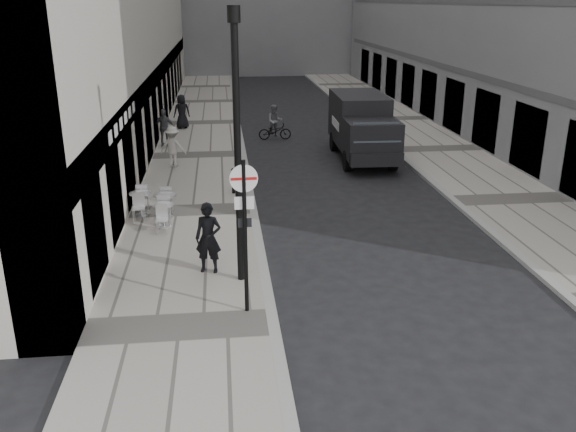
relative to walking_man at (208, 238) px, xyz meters
name	(u,v)px	position (x,y,z in m)	size (l,w,h in m)	color
ground	(286,404)	(1.38, -5.45, -1.03)	(120.00, 120.00, 0.00)	black
sidewalk	(199,156)	(-0.62, 12.55, -0.97)	(4.00, 60.00, 0.12)	#9F988F
far_sidewalk	(436,150)	(10.38, 12.55, -0.97)	(4.00, 60.00, 0.12)	#9F988F
walking_man	(208,238)	(0.00, 0.00, 0.00)	(0.66, 0.43, 1.82)	black
sign_post	(245,217)	(0.85, -2.19, 1.31)	(0.59, 0.10, 3.46)	black
lamppost	(237,137)	(0.78, -0.55, 2.67)	(0.29, 0.29, 6.44)	black
bollard_near	(246,179)	(1.23, 6.72, -0.43)	(0.13, 0.13, 0.95)	black
bollard_far	(233,182)	(0.78, 6.61, -0.48)	(0.11, 0.11, 0.86)	black
panel_van	(362,124)	(6.53, 11.50, 0.51)	(2.32, 5.88, 2.74)	black
cyclist	(275,126)	(3.10, 15.79, -0.35)	(1.63, 0.61, 1.75)	black
pedestrian_a	(165,128)	(-2.22, 14.44, -0.03)	(1.03, 0.43, 1.75)	#525357
pedestrian_b	(173,147)	(-1.58, 10.53, -0.06)	(1.09, 0.63, 1.69)	#B6B1A8
pedestrian_c	(182,112)	(-1.64, 18.62, -0.01)	(0.88, 0.57, 1.80)	black
cafe_table_near	(141,202)	(-2.22, 4.54, -0.46)	(0.69, 1.57, 0.89)	silver
cafe_table_mid	(163,213)	(-1.42, 3.42, -0.49)	(0.65, 1.46, 0.83)	silver
cafe_table_far	(165,204)	(-1.42, 4.24, -0.45)	(0.70, 1.58, 0.90)	#B5B5B7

